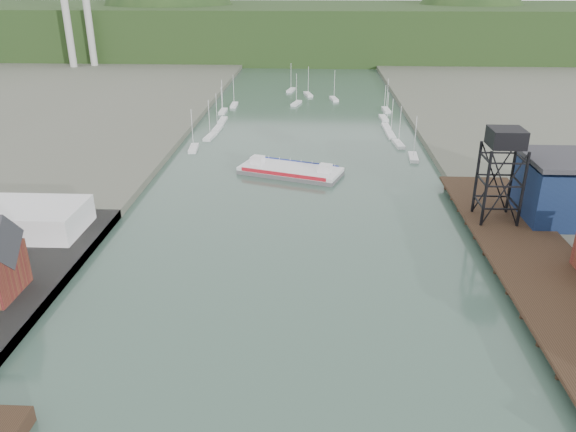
{
  "coord_description": "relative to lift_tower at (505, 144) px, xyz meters",
  "views": [
    {
      "loc": [
        3.51,
        -33.51,
        41.3
      ],
      "look_at": [
        -0.77,
        52.94,
        4.0
      ],
      "focal_mm": 35.0,
      "sensor_mm": 36.0,
      "label": 1
    }
  ],
  "objects": [
    {
      "name": "white_shed",
      "position": [
        -79.0,
        -8.0,
        -11.8
      ],
      "size": [
        18.0,
        12.0,
        4.5
      ],
      "primitive_type": "cube",
      "color": "silver",
      "rests_on": "west_quay"
    },
    {
      "name": "smokestacks",
      "position": [
        -141.0,
        174.5,
        14.35
      ],
      "size": [
        11.2,
        8.2,
        60.0
      ],
      "color": "#ACACA7",
      "rests_on": "ground"
    },
    {
      "name": "lift_tower",
      "position": [
        0.0,
        0.0,
        0.0
      ],
      "size": [
        6.5,
        6.5,
        16.0
      ],
      "color": "black",
      "rests_on": "east_pier"
    },
    {
      "name": "distant_hills",
      "position": [
        -38.98,
        243.35,
        -5.27
      ],
      "size": [
        500.0,
        120.0,
        80.0
      ],
      "color": "black",
      "rests_on": "ground"
    },
    {
      "name": "marina_sailboats",
      "position": [
        -34.92,
        80.46,
        -15.3
      ],
      "size": [
        57.71,
        92.65,
        0.9
      ],
      "color": "silver",
      "rests_on": "ground"
    },
    {
      "name": "chain_ferry",
      "position": [
        -36.86,
        27.95,
        -14.72
      ],
      "size": [
        24.24,
        15.95,
        3.24
      ],
      "rotation": [
        0.0,
        0.0,
        -0.34
      ],
      "color": "#545557",
      "rests_on": "ground"
    },
    {
      "name": "east_pier",
      "position": [
        2.0,
        -13.0,
        -13.75
      ],
      "size": [
        14.0,
        70.0,
        2.45
      ],
      "color": "black",
      "rests_on": "ground"
    }
  ]
}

